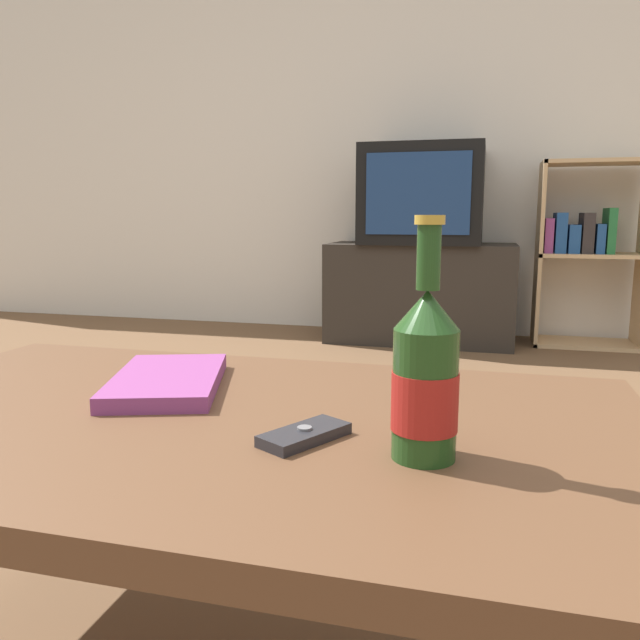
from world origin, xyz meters
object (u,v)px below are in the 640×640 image
(tv_stand, at_px, (421,293))
(bookshelf, at_px, (586,248))
(beer_bottle, at_px, (425,377))
(table_book, at_px, (168,381))
(television, at_px, (424,195))
(cell_phone, at_px, (305,435))

(tv_stand, xyz_separation_m, bookshelf, (0.85, 0.10, 0.26))
(beer_bottle, height_order, table_book, beer_bottle)
(television, relative_size, bookshelf, 0.65)
(beer_bottle, height_order, cell_phone, beer_bottle)
(television, relative_size, cell_phone, 5.05)
(television, distance_m, bookshelf, 0.90)
(beer_bottle, bearing_deg, tv_stand, 95.80)
(tv_stand, bearing_deg, bookshelf, 6.54)
(tv_stand, bearing_deg, table_book, -92.96)
(bookshelf, bearing_deg, cell_phone, -103.91)
(beer_bottle, relative_size, table_book, 0.88)
(television, height_order, bookshelf, television)
(bookshelf, distance_m, beer_bottle, 2.95)
(table_book, bearing_deg, television, 68.86)
(bookshelf, bearing_deg, table_book, -110.01)
(bookshelf, distance_m, table_book, 2.89)
(beer_bottle, distance_m, cell_phone, 0.17)
(tv_stand, xyz_separation_m, beer_bottle, (0.28, -2.80, 0.25))
(television, distance_m, cell_phone, 2.80)
(television, xyz_separation_m, beer_bottle, (0.28, -2.79, -0.28))
(tv_stand, height_order, television, television)
(television, bearing_deg, cell_phone, -87.12)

